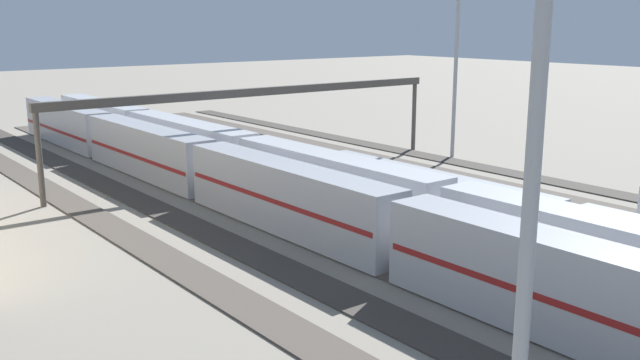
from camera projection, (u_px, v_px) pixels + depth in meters
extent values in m
plane|color=gray|center=(405.00, 216.00, 56.58)|extent=(400.00, 400.00, 0.00)
cube|color=#3D3833|center=(551.00, 181.00, 68.58)|extent=(140.00, 2.80, 0.12)
cube|color=#4C443D|center=(519.00, 188.00, 65.58)|extent=(140.00, 2.80, 0.12)
cube|color=#3D3833|center=(485.00, 196.00, 62.57)|extent=(140.00, 2.80, 0.12)
cube|color=#3D3833|center=(447.00, 205.00, 59.57)|extent=(140.00, 2.80, 0.12)
cube|color=#4C443D|center=(405.00, 215.00, 56.57)|extent=(140.00, 2.80, 0.12)
cube|color=#4C443D|center=(358.00, 226.00, 53.57)|extent=(140.00, 2.80, 0.12)
cube|color=#4C443D|center=(306.00, 238.00, 50.57)|extent=(140.00, 2.80, 0.12)
cube|color=#3D3833|center=(247.00, 251.00, 47.57)|extent=(140.00, 2.80, 0.12)
cube|color=#4C443D|center=(180.00, 267.00, 44.56)|extent=(140.00, 2.80, 0.12)
cube|color=#A8AAB2|center=(580.00, 295.00, 33.26)|extent=(23.00, 3.00, 5.00)
cube|color=maroon|center=(580.00, 298.00, 33.29)|extent=(22.40, 3.06, 0.36)
cube|color=#A8AAB2|center=(286.00, 197.00, 51.86)|extent=(23.00, 3.00, 5.00)
cube|color=maroon|center=(286.00, 197.00, 51.85)|extent=(22.40, 3.06, 0.36)
cube|color=#A8AAB2|center=(147.00, 151.00, 70.47)|extent=(23.00, 3.00, 5.00)
cube|color=maroon|center=(147.00, 154.00, 70.54)|extent=(22.40, 3.06, 0.36)
cube|color=#A8AAB2|center=(66.00, 124.00, 89.07)|extent=(23.00, 3.00, 5.00)
cube|color=maroon|center=(66.00, 129.00, 89.20)|extent=(22.40, 3.06, 0.36)
cube|color=silver|center=(622.00, 269.00, 36.80)|extent=(23.00, 3.00, 5.00)
cube|color=silver|center=(332.00, 186.00, 55.41)|extent=(23.00, 3.00, 5.00)
cube|color=silver|center=(188.00, 145.00, 74.01)|extent=(23.00, 3.00, 5.00)
cube|color=silver|center=(102.00, 120.00, 92.62)|extent=(23.00, 3.00, 5.00)
cube|color=#B7BABF|center=(426.00, 197.00, 54.38)|extent=(23.00, 3.00, 3.80)
cube|color=#285193|center=(426.00, 195.00, 54.34)|extent=(22.40, 3.06, 0.36)
cylinder|color=#9EA0A5|center=(457.00, 39.00, 78.36)|extent=(0.44, 0.44, 26.90)
cylinder|color=#9EA0A5|center=(534.00, 147.00, 18.15)|extent=(0.44, 0.44, 24.20)
cylinder|color=#4C4742|center=(414.00, 117.00, 85.02)|extent=(0.50, 0.50, 8.00)
cylinder|color=#4C4742|center=(40.00, 160.00, 58.49)|extent=(0.50, 0.50, 8.00)
cube|color=#4C4742|center=(261.00, 92.00, 70.79)|extent=(0.70, 45.00, 0.80)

